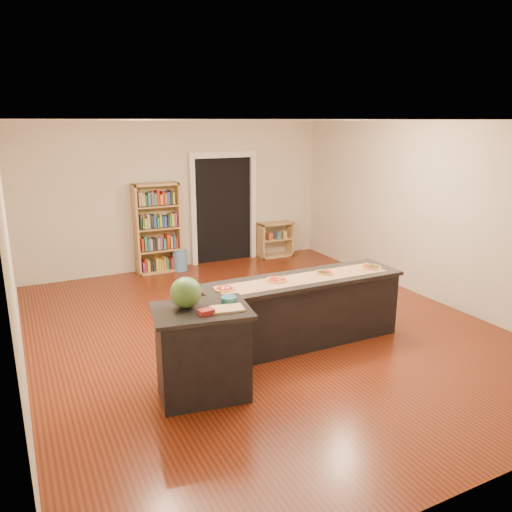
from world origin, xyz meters
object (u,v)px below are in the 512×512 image
kitchen_island (302,310)px  bookshelf (158,228)px  side_counter (202,352)px  watermelon (186,293)px  low_shelf (275,239)px  waste_bin (180,260)px

kitchen_island → bookshelf: bearing=101.5°
side_counter → watermelon: (-0.12, 0.11, 0.64)m
bookshelf → low_shelf: size_ratio=2.30×
kitchen_island → waste_bin: (-0.39, 3.80, -0.24)m
low_shelf → watermelon: watermelon is taller
kitchen_island → side_counter: 1.73m
kitchen_island → bookshelf: size_ratio=1.57×
side_counter → bookshelf: bearing=89.0°
kitchen_island → watermelon: bearing=-162.3°
kitchen_island → watermelon: size_ratio=8.39×
kitchen_island → side_counter: bearing=-157.6°
side_counter → bookshelf: size_ratio=0.58×
low_shelf → waste_bin: (-2.13, -0.08, -0.17)m
bookshelf → low_shelf: 2.56m
side_counter → waste_bin: size_ratio=2.45×
side_counter → low_shelf: bearing=62.9°
bookshelf → waste_bin: size_ratio=4.25×
bookshelf → watermelon: 4.54m
kitchen_island → low_shelf: kitchen_island is taller
side_counter → waste_bin: bearing=84.1°
side_counter → low_shelf: 5.64m
kitchen_island → watermelon: (-1.72, -0.54, 0.68)m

